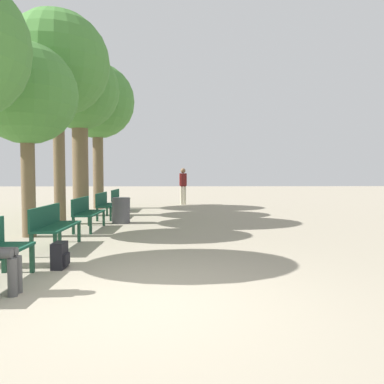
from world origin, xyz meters
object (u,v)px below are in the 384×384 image
Objects in this scene: bench_row_3 at (106,203)px; tree_row_3 at (79,93)px; tree_row_2 at (58,65)px; bench_row_1 at (53,223)px; backpack at (60,256)px; tree_row_1 at (26,95)px; trash_bin at (121,210)px; tree_row_4 at (97,103)px; bench_row_4 at (119,198)px; bench_row_2 at (86,211)px; pedestrian_near at (183,184)px.

tree_row_3 is at bearing 140.15° from bench_row_3.
tree_row_2 is at bearing -90.00° from tree_row_3.
bench_row_1 is 1.70m from backpack.
bench_row_3 is 4.70m from tree_row_1.
tree_row_2 is 7.11m from backpack.
backpack is 5.43m from trash_bin.
tree_row_4 is (-1.07, 3.67, 4.02)m from bench_row_3.
bench_row_4 is at bearing 90.00° from bench_row_1.
bench_row_4 is 5.82m from tree_row_2.
tree_row_3 is (-1.07, 0.90, 3.83)m from bench_row_3.
bench_row_4 is 0.26× the size of tree_row_4.
bench_row_2 is 5.26m from tree_row_3.
tree_row_2 is 1.06× the size of tree_row_3.
trash_bin is (0.70, -3.75, -0.12)m from bench_row_4.
bench_row_1 is 9.69m from tree_row_4.
backpack is at bearing -80.56° from tree_row_4.
tree_row_2 is 8.58m from pedestrian_near.
pedestrian_near is at bearing 61.91° from tree_row_2.
tree_row_2 reaches higher than bench_row_3.
tree_row_2 is 5.04m from tree_row_4.
trash_bin is (0.70, 1.34, -0.12)m from bench_row_2.
tree_row_1 is 5.87× the size of trash_bin.
tree_row_2 reaches higher than bench_row_1.
trash_bin is at bearing -69.96° from tree_row_4.
pedestrian_near is (1.94, 12.11, 0.81)m from backpack.
tree_row_1 is 7.37m from tree_row_4.
bench_row_1 and bench_row_4 have the same top height.
tree_row_2 is at bearing -118.09° from pedestrian_near.
tree_row_4 is 11.30m from backpack.
bench_row_2 reaches higher than backpack.
tree_row_2 is at bearing -90.00° from tree_row_4.
bench_row_4 is 3.94m from pedestrian_near.
backpack is at bearing -71.96° from tree_row_2.
bench_row_1 is at bearing -54.09° from tree_row_1.
bench_row_3 is 0.26× the size of tree_row_2.
tree_row_1 is 10.07m from pedestrian_near.
tree_row_2 is (-1.07, -1.37, 4.16)m from bench_row_3.
tree_row_3 reaches higher than bench_row_2.
tree_row_1 is 4.62m from tree_row_3.
bench_row_3 is at bearing -115.25° from pedestrian_near.
bench_row_4 is (0.00, 2.55, 0.00)m from bench_row_3.
bench_row_3 is at bearing 95.52° from backpack.
tree_row_4 is 14.85× the size of backpack.
tree_row_1 is 2.58× the size of pedestrian_near.
pedestrian_near is (3.65, 4.58, -3.33)m from tree_row_3.
bench_row_2 is 5.09m from bench_row_4.
bench_row_1 is at bearing 112.57° from backpack.
bench_row_3 is at bearing 90.00° from bench_row_1.
tree_row_2 reaches higher than tree_row_1.
bench_row_3 is at bearing -39.85° from tree_row_3.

